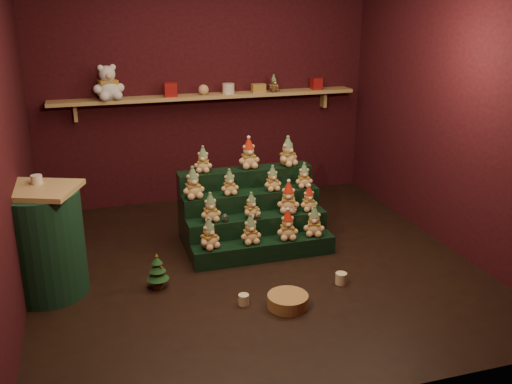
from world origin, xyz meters
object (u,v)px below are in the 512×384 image
object	(u,v)px
snow_globe_a	(225,218)
white_bear	(107,78)
snow_globe_b	(258,214)
mini_christmas_tree	(157,271)
mug_right	(341,278)
riser_tier_front	(264,250)
wicker_basket	(288,301)
side_table	(44,242)
snow_globe_c	(294,210)
mug_left	(244,300)
brown_bear	(274,83)

from	to	relation	value
snow_globe_a	white_bear	bearing A→B (deg)	120.13
snow_globe_b	mini_christmas_tree	size ratio (longest dim) A/B	0.25
mug_right	snow_globe_a	bearing A→B (deg)	134.64
snow_globe_b	mug_right	bearing A→B (deg)	-58.90
riser_tier_front	snow_globe_b	world-z (taller)	snow_globe_b
snow_globe_b	snow_globe_a	bearing A→B (deg)	180.00
mug_right	wicker_basket	world-z (taller)	wicker_basket
side_table	wicker_basket	size ratio (longest dim) A/B	2.82
snow_globe_b	mini_christmas_tree	xyz separation A→B (m)	(-1.04, -0.45, -0.24)
mini_christmas_tree	mug_right	distance (m)	1.61
riser_tier_front	wicker_basket	size ratio (longest dim) A/B	4.17
snow_globe_c	side_table	distance (m)	2.34
riser_tier_front	snow_globe_a	xyz separation A→B (m)	(-0.34, 0.16, 0.31)
mini_christmas_tree	white_bear	size ratio (longest dim) A/B	0.68
mini_christmas_tree	wicker_basket	distance (m)	1.16
mug_left	riser_tier_front	bearing A→B (deg)	61.51
mini_christmas_tree	white_bear	distance (m)	2.47
snow_globe_a	white_bear	xyz separation A→B (m)	(-0.92, 1.58, 1.16)
snow_globe_a	side_table	bearing A→B (deg)	-170.90
side_table	mug_right	distance (m)	2.56
mini_christmas_tree	snow_globe_b	bearing A→B (deg)	23.49
mini_christmas_tree	brown_bear	world-z (taller)	brown_bear
snow_globe_a	mug_right	world-z (taller)	snow_globe_a
riser_tier_front	brown_bear	bearing A→B (deg)	68.97
snow_globe_b	side_table	distance (m)	1.96
wicker_basket	white_bear	world-z (taller)	white_bear
mug_left	brown_bear	world-z (taller)	brown_bear
mug_right	brown_bear	size ratio (longest dim) A/B	0.52
mini_christmas_tree	snow_globe_c	bearing A→B (deg)	17.70
riser_tier_front	snow_globe_a	distance (m)	0.49
snow_globe_c	mug_left	world-z (taller)	snow_globe_c
snow_globe_b	mini_christmas_tree	bearing A→B (deg)	-156.51
snow_globe_c	side_table	world-z (taller)	side_table
snow_globe_c	white_bear	xyz separation A→B (m)	(-1.62, 1.58, 1.16)
wicker_basket	brown_bear	distance (m)	3.08
snow_globe_a	white_bear	world-z (taller)	white_bear
side_table	mug_left	size ratio (longest dim) A/B	10.63
snow_globe_a	mug_left	world-z (taller)	snow_globe_a
mug_right	white_bear	distance (m)	3.35
white_bear	snow_globe_b	bearing A→B (deg)	-62.79
snow_globe_a	side_table	size ratio (longest dim) A/B	0.09
mug_right	wicker_basket	size ratio (longest dim) A/B	0.30
mug_left	mini_christmas_tree	bearing A→B (deg)	142.29
snow_globe_a	mug_left	xyz separation A→B (m)	(-0.08, -0.94, -0.36)
snow_globe_a	mug_left	size ratio (longest dim) A/B	0.91
snow_globe_c	riser_tier_front	bearing A→B (deg)	-156.08
side_table	mug_left	bearing A→B (deg)	-1.99
mug_left	snow_globe_c	bearing A→B (deg)	50.21
mini_christmas_tree	mug_right	size ratio (longest dim) A/B	3.25
mug_right	wicker_basket	bearing A→B (deg)	-158.15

